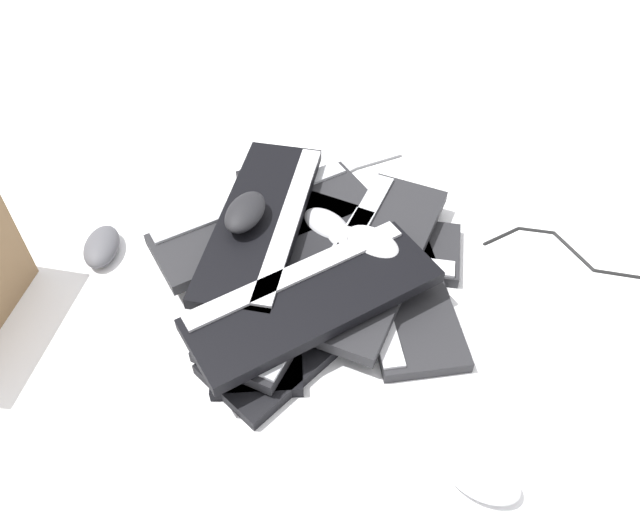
% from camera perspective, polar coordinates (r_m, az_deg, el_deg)
% --- Properties ---
extents(ground_plane, '(3.20, 3.20, 0.00)m').
position_cam_1_polar(ground_plane, '(1.23, -1.61, 0.61)').
color(ground_plane, white).
extents(keyboard_0, '(0.38, 0.44, 0.03)m').
position_cam_1_polar(keyboard_0, '(1.18, 7.06, -1.66)').
color(keyboard_0, '#232326').
rests_on(keyboard_0, ground).
extents(keyboard_1, '(0.46, 0.28, 0.03)m').
position_cam_1_polar(keyboard_1, '(1.23, 2.40, 1.23)').
color(keyboard_1, '#232326').
rests_on(keyboard_1, ground).
extents(keyboard_2, '(0.44, 0.39, 0.03)m').
position_cam_1_polar(keyboard_2, '(1.25, -1.03, 2.44)').
color(keyboard_2, black).
rests_on(keyboard_2, ground).
extents(keyboard_3, '(0.36, 0.45, 0.03)m').
position_cam_1_polar(keyboard_3, '(1.15, -5.81, -3.06)').
color(keyboard_3, black).
rests_on(keyboard_3, ground).
extents(keyboard_4, '(0.26, 0.46, 0.03)m').
position_cam_1_polar(keyboard_4, '(1.11, -0.29, -5.59)').
color(keyboard_4, black).
rests_on(keyboard_4, ground).
extents(keyboard_5, '(0.17, 0.45, 0.03)m').
position_cam_1_polar(keyboard_5, '(1.12, -2.41, -2.17)').
color(keyboard_5, black).
rests_on(keyboard_5, keyboard_4).
extents(keyboard_6, '(0.36, 0.45, 0.03)m').
position_cam_1_polar(keyboard_6, '(1.23, -5.11, 3.18)').
color(keyboard_6, '#232326').
rests_on(keyboard_6, keyboard_2).
extents(keyboard_7, '(0.19, 0.45, 0.03)m').
position_cam_1_polar(keyboard_7, '(1.16, 5.01, -0.15)').
color(keyboard_7, '#232326').
rests_on(keyboard_7, keyboard_0).
extents(keyboard_8, '(0.35, 0.46, 0.03)m').
position_cam_1_polar(keyboard_8, '(1.05, -0.63, -3.91)').
color(keyboard_8, black).
rests_on(keyboard_8, keyboard_5).
extents(keyboard_9, '(0.27, 0.46, 0.03)m').
position_cam_1_polar(keyboard_9, '(1.19, -5.31, 3.22)').
color(keyboard_9, black).
rests_on(keyboard_9, keyboard_6).
extents(mouse_0, '(0.11, 0.13, 0.04)m').
position_cam_1_polar(mouse_0, '(1.28, -19.34, 0.83)').
color(mouse_0, '#4C4C51').
rests_on(mouse_0, ground).
extents(mouse_1, '(0.12, 0.09, 0.04)m').
position_cam_1_polar(mouse_1, '(1.14, 4.83, 1.18)').
color(mouse_1, silver).
rests_on(mouse_1, keyboard_7).
extents(mouse_2, '(0.12, 0.10, 0.04)m').
position_cam_1_polar(mouse_2, '(1.21, 0.59, 2.84)').
color(mouse_2, '#B7B7BC').
rests_on(mouse_2, keyboard_1).
extents(mouse_3, '(0.11, 0.07, 0.04)m').
position_cam_1_polar(mouse_3, '(0.98, 14.67, -19.11)').
color(mouse_3, silver).
rests_on(mouse_3, ground).
extents(mouse_4, '(0.11, 0.07, 0.04)m').
position_cam_1_polar(mouse_4, '(1.18, 3.01, 1.30)').
color(mouse_4, '#B7B7BC').
rests_on(mouse_4, keyboard_1).
extents(mouse_5, '(0.08, 0.12, 0.04)m').
position_cam_1_polar(mouse_5, '(1.16, -6.86, 4.02)').
color(mouse_5, black).
rests_on(mouse_5, keyboard_9).
extents(cable_1, '(0.18, 0.56, 0.01)m').
position_cam_1_polar(cable_1, '(1.28, 0.59, 3.24)').
color(cable_1, '#59595B').
rests_on(cable_1, ground).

